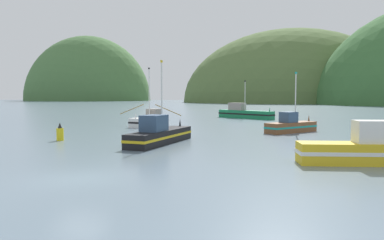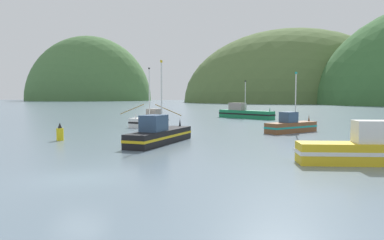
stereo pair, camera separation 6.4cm
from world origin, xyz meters
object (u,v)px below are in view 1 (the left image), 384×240
at_px(fishing_boat_black, 160,134).
at_px(channel_buoy, 60,133).
at_px(fishing_boat_white, 150,120).
at_px(fishing_boat_brown, 291,126).
at_px(fishing_boat_green, 244,113).

height_order(fishing_boat_black, channel_buoy, fishing_boat_black).
relative_size(fishing_boat_black, fishing_boat_white, 1.01).
bearing_deg(fishing_boat_brown, fishing_boat_black, 179.04).
relative_size(fishing_boat_white, channel_buoy, 5.66).
height_order(fishing_boat_black, fishing_boat_white, fishing_boat_white).
distance_m(fishing_boat_white, fishing_boat_brown, 18.04).
xyz_separation_m(fishing_boat_black, fishing_boat_white, (-6.12, 16.67, -0.01)).
height_order(fishing_boat_black, fishing_boat_green, fishing_boat_black).
distance_m(fishing_boat_black, fishing_boat_brown, 16.03).
distance_m(fishing_boat_black, fishing_boat_green, 35.37).
bearing_deg(fishing_boat_white, fishing_boat_black, 34.30).
distance_m(fishing_boat_black, channel_buoy, 9.14).
xyz_separation_m(fishing_boat_white, channel_buoy, (-3.02, -16.30, -0.11)).
bearing_deg(fishing_boat_green, fishing_boat_brown, -36.99).
height_order(fishing_boat_black, fishing_boat_brown, fishing_boat_black).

